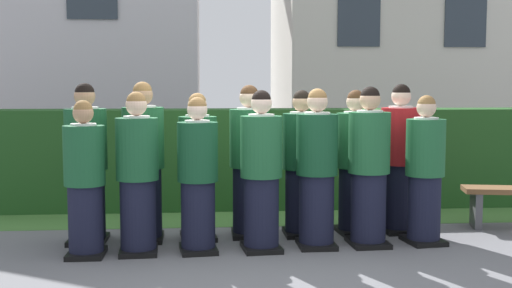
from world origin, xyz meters
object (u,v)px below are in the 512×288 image
Objects in this scene: student_rear_row_4 at (301,167)px; student_rear_row_5 at (355,165)px; student_rear_row_0 at (86,167)px; student_rear_row_1 at (144,165)px; student_front_row_6 at (425,173)px; student_front_row_4 at (317,172)px; student_front_row_0 at (85,183)px; student_front_row_3 at (261,175)px; student_rear_row_2 at (198,170)px; student_front_row_1 at (138,177)px; student_front_row_2 at (198,179)px; student_in_red_blazer at (400,162)px; student_front_row_5 at (369,170)px; student_rear_row_3 at (249,165)px.

student_rear_row_4 is 0.62m from student_rear_row_5.
student_rear_row_0 is 0.59m from student_rear_row_1.
student_rear_row_1 is at bearing 173.24° from student_front_row_6.
student_front_row_4 is 1.05× the size of student_front_row_6.
student_front_row_0 is 0.98× the size of student_front_row_6.
student_front_row_3 is 0.96× the size of student_rear_row_0.
student_front_row_1 is at bearing -136.39° from student_rear_row_2.
student_front_row_2 is at bearing -22.29° from student_rear_row_0.
student_rear_row_5 is at bearing 140.38° from student_front_row_6.
student_front_row_2 is (0.59, 0.01, -0.03)m from student_front_row_1.
student_front_row_1 is 0.98× the size of student_front_row_4.
student_rear_row_2 is 0.94× the size of student_in_red_blazer.
student_front_row_5 is at bearing 4.12° from student_front_row_2.
student_front_row_0 is 0.89× the size of student_rear_row_1.
student_front_row_6 reaches higher than student_front_row_0.
student_rear_row_0 is at bearing -176.98° from student_rear_row_2.
student_front_row_5 is (1.13, 0.11, 0.02)m from student_front_row_3.
student_in_red_blazer reaches higher than student_rear_row_4.
student_rear_row_1 is 2.33m from student_rear_row_5.
student_front_row_3 is at bearing 1.38° from student_front_row_1.
student_front_row_1 is 0.99× the size of student_rear_row_5.
student_front_row_6 is at bearing 5.02° from student_front_row_3.
student_in_red_blazer is (2.28, 0.17, 0.05)m from student_rear_row_2.
student_rear_row_0 is (-1.81, 0.47, 0.04)m from student_front_row_3.
student_front_row_5 is at bearing -13.25° from student_rear_row_2.
student_front_row_4 is 2.42m from student_rear_row_0.
student_rear_row_3 reaches higher than student_front_row_2.
student_rear_row_2 is 2.28m from student_in_red_blazer.
student_front_row_1 is 2.95m from student_in_red_blazer.
student_in_red_blazer is at bearing 4.31° from student_rear_row_2.
student_in_red_blazer is at bearing 13.45° from student_front_row_0.
student_front_row_0 is 1.09m from student_front_row_2.
student_front_row_0 is 3.45m from student_in_red_blazer.
student_front_row_4 is (1.81, 0.12, 0.01)m from student_front_row_1.
student_front_row_5 is 1.31m from student_rear_row_3.
student_front_row_6 is 0.99× the size of student_rear_row_2.
student_rear_row_3 is at bearing 165.51° from student_front_row_6.
student_rear_row_1 is at bearing 3.43° from student_rear_row_0.
student_rear_row_3 is at bearing 5.10° from student_rear_row_0.
student_front_row_1 is 0.94× the size of student_rear_row_1.
student_front_row_6 is 0.97× the size of student_rear_row_5.
student_in_red_blazer is (0.52, 0.03, 0.03)m from student_rear_row_5.
student_front_row_3 is 0.59m from student_front_row_4.
student_front_row_3 is at bearing -22.41° from student_rear_row_1.
student_front_row_2 is 2.38m from student_front_row_6.
student_front_row_5 reaches higher than student_front_row_2.
student_rear_row_0 is 2.31m from student_rear_row_4.
student_front_row_1 is 1.23m from student_front_row_3.
student_front_row_0 is 0.94× the size of student_front_row_3.
student_front_row_2 is at bearing 1.39° from student_front_row_1.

